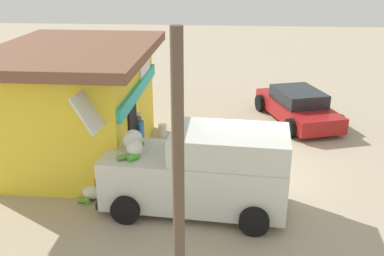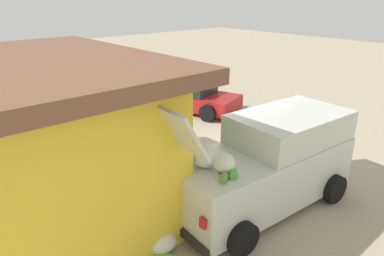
{
  "view_description": "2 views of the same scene",
  "coord_description": "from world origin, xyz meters",
  "px_view_note": "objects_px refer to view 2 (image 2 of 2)",
  "views": [
    {
      "loc": [
        -11.55,
        0.63,
        5.75
      ],
      "look_at": [
        0.29,
        1.62,
        1.16
      ],
      "focal_mm": 40.86,
      "sensor_mm": 36.0,
      "label": 1
    },
    {
      "loc": [
        -6.3,
        7.07,
        4.59
      ],
      "look_at": [
        0.09,
        1.49,
        1.29
      ],
      "focal_mm": 32.53,
      "sensor_mm": 36.0,
      "label": 2
    }
  ],
  "objects_px": {
    "delivery_van": "(267,163)",
    "customer_bending": "(171,176)",
    "paint_bucket": "(105,151)",
    "storefront_bar": "(42,140)",
    "parked_sedan": "(188,96)",
    "vendor_standing": "(135,158)",
    "unloaded_banana_pile": "(163,245)"
  },
  "relations": [
    {
      "from": "vendor_standing",
      "to": "customer_bending",
      "type": "height_order",
      "value": "vendor_standing"
    },
    {
      "from": "delivery_van",
      "to": "vendor_standing",
      "type": "xyz_separation_m",
      "value": [
        2.37,
        2.0,
        -0.12
      ]
    },
    {
      "from": "storefront_bar",
      "to": "paint_bucket",
      "type": "bearing_deg",
      "value": -50.36
    },
    {
      "from": "paint_bucket",
      "to": "parked_sedan",
      "type": "bearing_deg",
      "value": -68.84
    },
    {
      "from": "customer_bending",
      "to": "storefront_bar",
      "type": "bearing_deg",
      "value": 50.8
    },
    {
      "from": "delivery_van",
      "to": "parked_sedan",
      "type": "relative_size",
      "value": 1.09
    },
    {
      "from": "parked_sedan",
      "to": "customer_bending",
      "type": "height_order",
      "value": "customer_bending"
    },
    {
      "from": "storefront_bar",
      "to": "customer_bending",
      "type": "height_order",
      "value": "storefront_bar"
    },
    {
      "from": "vendor_standing",
      "to": "customer_bending",
      "type": "bearing_deg",
      "value": -173.58
    },
    {
      "from": "customer_bending",
      "to": "unloaded_banana_pile",
      "type": "bearing_deg",
      "value": 134.34
    },
    {
      "from": "delivery_van",
      "to": "paint_bucket",
      "type": "relative_size",
      "value": 12.43
    },
    {
      "from": "parked_sedan",
      "to": "unloaded_banana_pile",
      "type": "relative_size",
      "value": 6.55
    },
    {
      "from": "delivery_van",
      "to": "parked_sedan",
      "type": "bearing_deg",
      "value": -26.34
    },
    {
      "from": "delivery_van",
      "to": "paint_bucket",
      "type": "distance_m",
      "value": 5.0
    },
    {
      "from": "parked_sedan",
      "to": "vendor_standing",
      "type": "xyz_separation_m",
      "value": [
        -4.16,
        5.23,
        0.33
      ]
    },
    {
      "from": "storefront_bar",
      "to": "unloaded_banana_pile",
      "type": "height_order",
      "value": "storefront_bar"
    },
    {
      "from": "storefront_bar",
      "to": "unloaded_banana_pile",
      "type": "distance_m",
      "value": 3.23
    },
    {
      "from": "storefront_bar",
      "to": "vendor_standing",
      "type": "relative_size",
      "value": 3.82
    },
    {
      "from": "storefront_bar",
      "to": "unloaded_banana_pile",
      "type": "relative_size",
      "value": 8.78
    },
    {
      "from": "customer_bending",
      "to": "paint_bucket",
      "type": "relative_size",
      "value": 3.73
    },
    {
      "from": "delivery_van",
      "to": "customer_bending",
      "type": "bearing_deg",
      "value": 58.68
    },
    {
      "from": "storefront_bar",
      "to": "paint_bucket",
      "type": "height_order",
      "value": "storefront_bar"
    },
    {
      "from": "delivery_van",
      "to": "paint_bucket",
      "type": "bearing_deg",
      "value": 19.39
    },
    {
      "from": "delivery_van",
      "to": "customer_bending",
      "type": "relative_size",
      "value": 3.33
    },
    {
      "from": "delivery_van",
      "to": "customer_bending",
      "type": "height_order",
      "value": "delivery_van"
    },
    {
      "from": "storefront_bar",
      "to": "vendor_standing",
      "type": "height_order",
      "value": "storefront_bar"
    },
    {
      "from": "storefront_bar",
      "to": "customer_bending",
      "type": "xyz_separation_m",
      "value": [
        -1.66,
        -2.03,
        -0.86
      ]
    },
    {
      "from": "customer_bending",
      "to": "paint_bucket",
      "type": "bearing_deg",
      "value": -3.56
    },
    {
      "from": "vendor_standing",
      "to": "unloaded_banana_pile",
      "type": "height_order",
      "value": "vendor_standing"
    },
    {
      "from": "vendor_standing",
      "to": "customer_bending",
      "type": "xyz_separation_m",
      "value": [
        -1.24,
        -0.14,
        -0.0
      ]
    },
    {
      "from": "vendor_standing",
      "to": "paint_bucket",
      "type": "distance_m",
      "value": 2.41
    },
    {
      "from": "delivery_van",
      "to": "paint_bucket",
      "type": "xyz_separation_m",
      "value": [
        4.65,
        1.64,
        -0.83
      ]
    }
  ]
}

